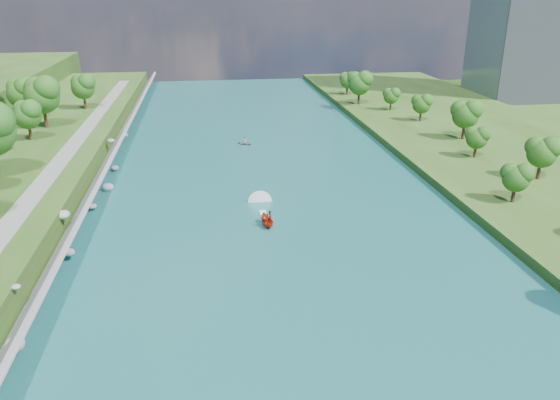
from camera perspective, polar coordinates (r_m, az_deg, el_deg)
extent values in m
plane|color=#2D5119|center=(64.42, 0.60, -6.56)|extent=(260.00, 260.00, 0.00)
cube|color=#18565B|center=(82.48, -1.48, -0.13)|extent=(55.00, 240.00, 0.10)
cube|color=slate|center=(83.20, -19.47, 0.10)|extent=(3.54, 236.00, 4.05)
ellipsoid|color=gray|center=(52.94, -25.97, -13.41)|extent=(1.67, 1.67, 1.24)
ellipsoid|color=gray|center=(58.19, -25.88, -8.17)|extent=(0.91, 0.83, 0.51)
ellipsoid|color=gray|center=(68.87, -21.13, -5.13)|extent=(1.22, 1.21, 0.87)
ellipsoid|color=gray|center=(75.44, -21.71, -1.44)|extent=(1.71, 1.89, 1.11)
ellipsoid|color=gray|center=(83.33, -19.01, -0.63)|extent=(1.26, 1.36, 0.70)
ellipsoid|color=gray|center=(91.07, -17.57, 1.27)|extent=(1.89, 1.71, 1.30)
ellipsoid|color=gray|center=(100.37, -16.88, 3.22)|extent=(1.34, 1.27, 0.90)
ellipsoid|color=gray|center=(109.71, -17.24, 5.95)|extent=(1.36, 1.41, 0.76)
ellipsoid|color=gray|center=(119.24, -16.00, 6.54)|extent=(1.60, 1.85, 1.01)
cube|color=gray|center=(84.26, -24.03, 0.98)|extent=(3.00, 200.00, 0.10)
ellipsoid|color=#2F5316|center=(112.51, -24.88, 7.92)|extent=(5.38, 5.38, 8.96)
ellipsoid|color=#2F5316|center=(121.47, -23.60, 9.79)|extent=(7.44, 7.44, 12.39)
ellipsoid|color=#2F5316|center=(131.38, -25.39, 9.91)|extent=(6.49, 6.49, 10.82)
ellipsoid|color=#2F5316|center=(138.38, -19.88, 10.93)|extent=(5.88, 5.88, 9.80)
ellipsoid|color=#2F5316|center=(83.88, 23.43, 1.98)|extent=(4.10, 4.10, 6.84)
ellipsoid|color=#2F5316|center=(95.90, 25.67, 4.33)|extent=(4.96, 4.96, 8.26)
ellipsoid|color=#2F5316|center=(104.54, 19.86, 5.99)|extent=(4.07, 4.07, 6.78)
ellipsoid|color=#2F5316|center=(116.90, 18.79, 8.28)|extent=(5.64, 5.64, 9.40)
ellipsoid|color=#2F5316|center=(131.08, 14.56, 9.56)|extent=(4.43, 4.43, 7.39)
ellipsoid|color=#2F5316|center=(141.77, 11.54, 10.50)|extent=(4.03, 4.03, 6.71)
ellipsoid|color=#2F5316|center=(147.72, 8.30, 11.82)|extent=(6.17, 6.17, 10.29)
ellipsoid|color=#2F5316|center=(161.95, 7.07, 12.22)|extent=(4.63, 4.63, 7.72)
imported|color=red|center=(73.61, -1.38, -2.20)|extent=(1.74, 3.69, 1.38)
imported|color=#66605B|center=(72.99, -1.66, -1.95)|extent=(0.74, 0.60, 1.76)
imported|color=#66605B|center=(73.96, -1.04, -1.73)|extent=(0.89, 0.78, 1.53)
cube|color=white|center=(76.61, -1.64, -1.78)|extent=(0.90, 5.00, 0.06)
imported|color=#919398|center=(113.19, -3.69, 5.95)|extent=(3.74, 3.53, 0.63)
imported|color=#66605B|center=(113.02, -3.70, 6.28)|extent=(0.76, 0.55, 1.46)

